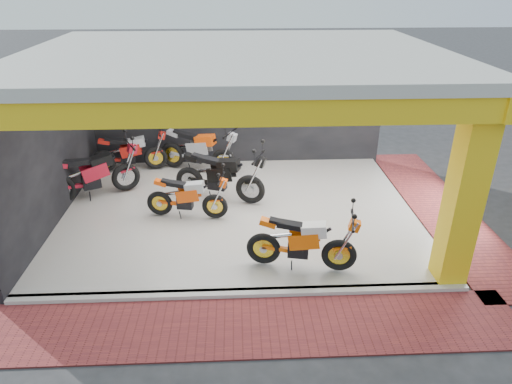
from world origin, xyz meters
TOP-DOWN VIEW (x-y plane):
  - ground at (0.00, 0.00)m, footprint 80.00×80.00m
  - showroom_floor at (0.00, 2.00)m, footprint 8.00×6.00m
  - showroom_ceiling at (0.00, 2.00)m, footprint 8.40×6.40m
  - back_wall at (0.00, 5.10)m, footprint 8.20×0.20m
  - left_wall at (-4.10, 2.00)m, footprint 0.20×6.20m
  - corner_column at (3.75, -0.75)m, footprint 0.50×0.50m
  - header_beam_front at (0.00, -1.00)m, footprint 8.40×0.30m
  - header_beam_right at (4.00, 2.00)m, footprint 0.30×6.40m
  - floor_kerb at (0.00, -1.02)m, footprint 8.00×0.20m
  - paver_front at (0.00, -1.80)m, footprint 9.00×1.40m
  - paver_right at (4.80, 2.00)m, footprint 1.40×7.00m
  - moto_hero at (1.79, -0.50)m, footprint 2.26×1.21m
  - moto_row_a at (-0.54, 1.59)m, footprint 2.04×1.03m
  - moto_row_b at (0.27, 2.27)m, footprint 2.56×1.66m
  - moto_row_c at (-0.37, 4.00)m, footprint 2.58×1.75m
  - moto_row_d at (-2.80, 3.12)m, footprint 2.52×1.85m
  - moto_row_e at (-2.27, 4.50)m, footprint 2.23×1.10m

SIDE VIEW (x-z plane):
  - ground at x=0.00m, z-range 0.00..0.00m
  - paver_front at x=0.00m, z-range 0.00..0.03m
  - paver_right at x=4.80m, z-range 0.00..0.03m
  - showroom_floor at x=0.00m, z-range 0.00..0.10m
  - floor_kerb at x=0.00m, z-range 0.00..0.10m
  - moto_row_a at x=-0.54m, z-range 0.10..1.29m
  - moto_row_e at x=-2.27m, z-range 0.10..1.40m
  - moto_hero at x=1.79m, z-range 0.10..1.41m
  - moto_row_d at x=-2.80m, z-range 0.10..1.55m
  - moto_row_b at x=0.27m, z-range 0.10..1.57m
  - moto_row_c at x=-0.37m, z-range 0.10..1.58m
  - back_wall at x=0.00m, z-range 0.00..3.50m
  - left_wall at x=-4.10m, z-range 0.00..3.50m
  - corner_column at x=3.75m, z-range 0.00..3.50m
  - header_beam_front at x=0.00m, z-range 3.10..3.50m
  - header_beam_right at x=4.00m, z-range 3.10..3.50m
  - showroom_ceiling at x=0.00m, z-range 3.50..3.70m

